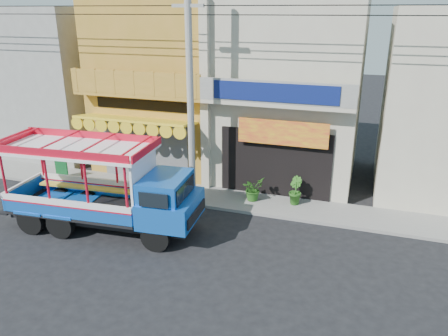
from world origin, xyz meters
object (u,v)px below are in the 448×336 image
songthaew_truck (114,190)px  potted_plant_b (295,190)px  green_sign (62,170)px  potted_plant_a (253,189)px  utility_pole (194,80)px

songthaew_truck → potted_plant_b: (5.63, 4.08, -0.90)m
songthaew_truck → green_sign: (-5.04, 3.47, -1.08)m
songthaew_truck → green_sign: songthaew_truck is taller
green_sign → potted_plant_b: (10.67, 0.61, 0.18)m
songthaew_truck → potted_plant_b: size_ratio=6.42×
potted_plant_b → songthaew_truck: bearing=101.2°
green_sign → potted_plant_a: 9.01m
green_sign → potted_plant_a: (9.00, 0.42, 0.10)m
green_sign → potted_plant_b: potted_plant_b is taller
utility_pole → songthaew_truck: (-1.81, -3.04, -3.45)m
green_sign → potted_plant_a: potted_plant_a is taller
potted_plant_a → potted_plant_b: potted_plant_b is taller
potted_plant_a → utility_pole: bearing=138.3°
songthaew_truck → green_sign: size_ratio=7.87×
potted_plant_b → potted_plant_a: bearing=71.6°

